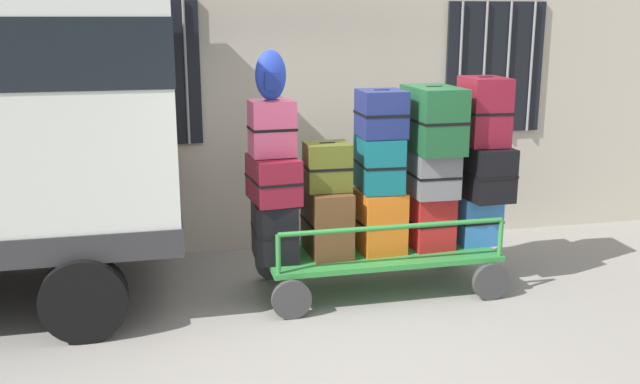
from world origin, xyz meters
TOP-DOWN VIEW (x-y plane):
  - ground_plane at (0.00, 0.00)m, footprint 40.00×40.00m
  - building_wall at (0.00, 2.23)m, footprint 12.00×0.38m
  - luggage_cart at (0.33, 0.56)m, footprint 2.25×1.06m
  - cart_railing at (0.33, 0.56)m, footprint 2.14×0.93m
  - suitcase_left_bottom at (-0.68, 0.55)m, footprint 0.41×0.55m
  - suitcase_left_middle at (-0.68, 0.56)m, footprint 0.46×0.62m
  - suitcase_left_top at (-0.68, 0.59)m, footprint 0.41×0.36m
  - suitcase_midleft_bottom at (-0.18, 0.57)m, footprint 0.40×0.61m
  - suitcase_midleft_middle at (-0.18, 0.57)m, footprint 0.42×0.37m
  - suitcase_center_bottom at (0.33, 0.54)m, footprint 0.45×0.50m
  - suitcase_center_middle at (0.33, 0.59)m, footprint 0.41×0.57m
  - suitcase_center_top at (0.33, 0.55)m, footprint 0.42×0.44m
  - suitcase_midright_bottom at (0.83, 0.56)m, footprint 0.42×0.49m
  - suitcase_midright_middle at (0.83, 0.56)m, footprint 0.43×0.63m
  - suitcase_midright_top at (0.83, 0.53)m, footprint 0.44×0.71m
  - suitcase_right_bottom at (1.34, 0.58)m, footprint 0.42×0.44m
  - suitcase_right_middle at (1.34, 0.57)m, footprint 0.43×0.86m
  - suitcase_right_top at (1.34, 0.52)m, footprint 0.41×0.55m
  - backpack at (-0.70, 0.51)m, footprint 0.27×0.22m

SIDE VIEW (x-z plane):
  - ground_plane at x=0.00m, z-range 0.00..0.00m
  - luggage_cart at x=0.33m, z-range 0.13..0.54m
  - suitcase_right_bottom at x=1.34m, z-range 0.40..0.88m
  - suitcase_midright_bottom at x=0.83m, z-range 0.40..0.93m
  - suitcase_left_bottom at x=-0.68m, z-range 0.40..0.95m
  - suitcase_center_bottom at x=0.33m, z-range 0.40..0.99m
  - suitcase_midleft_bottom at x=-0.18m, z-range 0.40..1.02m
  - cart_railing at x=0.33m, z-range 0.53..0.90m
  - suitcase_midright_middle at x=0.83m, z-range 0.93..1.35m
  - suitcase_right_middle at x=1.34m, z-range 0.88..1.39m
  - suitcase_left_middle at x=-0.68m, z-range 0.95..1.36m
  - suitcase_midleft_middle at x=-0.18m, z-range 1.02..1.47m
  - suitcase_center_middle at x=0.33m, z-range 0.99..1.50m
  - suitcase_left_top at x=-0.68m, z-range 1.36..1.86m
  - suitcase_midright_top at x=0.83m, z-range 1.35..1.96m
  - suitcase_right_top at x=1.34m, z-range 1.39..2.03m
  - suitcase_center_top at x=0.33m, z-range 1.50..1.94m
  - backpack at x=-0.70m, z-range 1.87..2.31m
  - building_wall at x=0.00m, z-range 0.00..5.00m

